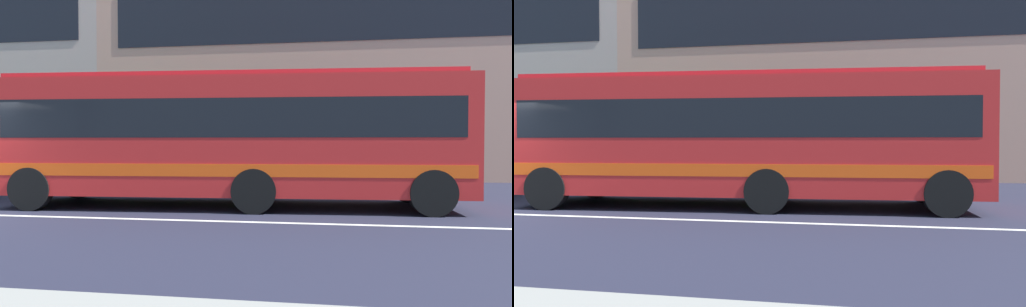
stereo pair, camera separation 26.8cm
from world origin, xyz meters
The scene contains 2 objects.
apartment_block_right centered at (10.77, 14.61, 5.91)m, with size 25.35×8.48×11.83m.
transit_bus centered at (5.86, 2.25, 1.76)m, with size 11.16×3.25×3.19m.
Camera 2 is at (8.54, -9.15, 1.59)m, focal length 33.28 mm.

